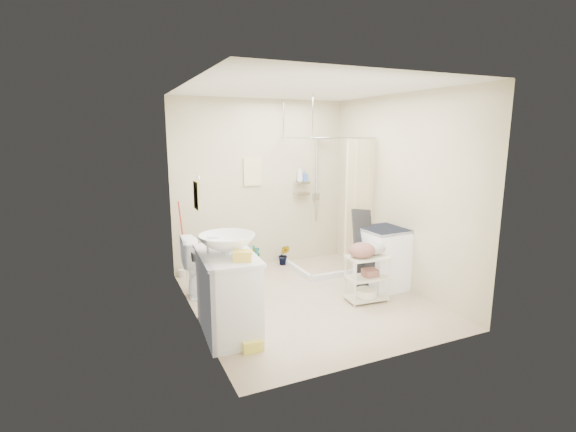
# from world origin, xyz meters

# --- Properties ---
(floor) EXTENTS (3.20, 3.20, 0.00)m
(floor) POSITION_xyz_m (0.00, 0.00, 0.00)
(floor) COLOR #BFAB8F
(floor) RESTS_ON ground
(ceiling) EXTENTS (2.80, 3.20, 0.04)m
(ceiling) POSITION_xyz_m (0.00, 0.00, 2.60)
(ceiling) COLOR silver
(ceiling) RESTS_ON ground
(wall_back) EXTENTS (2.80, 0.04, 2.60)m
(wall_back) POSITION_xyz_m (0.00, 1.60, 1.30)
(wall_back) COLOR beige
(wall_back) RESTS_ON ground
(wall_front) EXTENTS (2.80, 0.04, 2.60)m
(wall_front) POSITION_xyz_m (0.00, -1.60, 1.30)
(wall_front) COLOR beige
(wall_front) RESTS_ON ground
(wall_left) EXTENTS (0.04, 3.20, 2.60)m
(wall_left) POSITION_xyz_m (-1.40, 0.00, 1.30)
(wall_left) COLOR beige
(wall_left) RESTS_ON ground
(wall_right) EXTENTS (0.04, 3.20, 2.60)m
(wall_right) POSITION_xyz_m (1.40, 0.00, 1.30)
(wall_right) COLOR beige
(wall_right) RESTS_ON ground
(vanity) EXTENTS (0.62, 1.02, 0.87)m
(vanity) POSITION_xyz_m (-1.16, -0.47, 0.44)
(vanity) COLOR silver
(vanity) RESTS_ON ground
(sink) EXTENTS (0.63, 0.63, 0.20)m
(sink) POSITION_xyz_m (-1.15, -0.48, 0.97)
(sink) COLOR white
(sink) RESTS_ON vanity
(counter_basket) EXTENTS (0.22, 0.20, 0.10)m
(counter_basket) POSITION_xyz_m (-1.08, -0.78, 0.92)
(counter_basket) COLOR #F5D14C
(counter_basket) RESTS_ON vanity
(floor_basket) EXTENTS (0.30, 0.23, 0.16)m
(floor_basket) POSITION_xyz_m (-1.06, -0.93, 0.08)
(floor_basket) COLOR #F8EE53
(floor_basket) RESTS_ON ground
(toilet) EXTENTS (0.81, 0.51, 0.79)m
(toilet) POSITION_xyz_m (-1.04, 0.64, 0.40)
(toilet) COLOR white
(toilet) RESTS_ON ground
(mop) EXTENTS (0.12, 0.12, 1.14)m
(mop) POSITION_xyz_m (-1.31, 1.50, 0.57)
(mop) COLOR #B63126
(mop) RESTS_ON ground
(potted_plant_a) EXTENTS (0.22, 0.17, 0.37)m
(potted_plant_a) POSITION_xyz_m (-0.18, 1.44, 0.18)
(potted_plant_a) COLOR brown
(potted_plant_a) RESTS_ON ground
(potted_plant_b) EXTENTS (0.23, 0.22, 0.33)m
(potted_plant_b) POSITION_xyz_m (0.30, 1.41, 0.17)
(potted_plant_b) COLOR brown
(potted_plant_b) RESTS_ON ground
(hanging_towel) EXTENTS (0.28, 0.03, 0.42)m
(hanging_towel) POSITION_xyz_m (-0.15, 1.58, 1.50)
(hanging_towel) COLOR beige
(hanging_towel) RESTS_ON wall_back
(towel_ring) EXTENTS (0.04, 0.22, 0.34)m
(towel_ring) POSITION_xyz_m (-1.38, -0.20, 1.47)
(towel_ring) COLOR #D5CD83
(towel_ring) RESTS_ON wall_left
(tp_holder) EXTENTS (0.08, 0.12, 0.14)m
(tp_holder) POSITION_xyz_m (-1.36, 0.05, 0.72)
(tp_holder) COLOR white
(tp_holder) RESTS_ON wall_left
(shower) EXTENTS (1.10, 1.10, 2.10)m
(shower) POSITION_xyz_m (0.85, 1.05, 1.05)
(shower) COLOR silver
(shower) RESTS_ON ground
(shampoo_bottle_a) EXTENTS (0.10, 0.10, 0.26)m
(shampoo_bottle_a) POSITION_xyz_m (0.64, 1.53, 1.45)
(shampoo_bottle_a) COLOR silver
(shampoo_bottle_a) RESTS_ON shower
(shampoo_bottle_b) EXTENTS (0.09, 0.09, 0.17)m
(shampoo_bottle_b) POSITION_xyz_m (0.72, 1.52, 1.40)
(shampoo_bottle_b) COLOR #3D65AA
(shampoo_bottle_b) RESTS_ON shower
(washing_machine) EXTENTS (0.59, 0.61, 0.83)m
(washing_machine) POSITION_xyz_m (1.14, -0.05, 0.42)
(washing_machine) COLOR white
(washing_machine) RESTS_ON ground
(laundry_rack) EXTENTS (0.53, 0.33, 0.70)m
(laundry_rack) POSITION_xyz_m (0.67, -0.36, 0.35)
(laundry_rack) COLOR beige
(laundry_rack) RESTS_ON ground
(ironing_board) EXTENTS (0.32, 0.13, 1.12)m
(ironing_board) POSITION_xyz_m (0.88, 0.03, 0.56)
(ironing_board) COLOR black
(ironing_board) RESTS_ON ground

